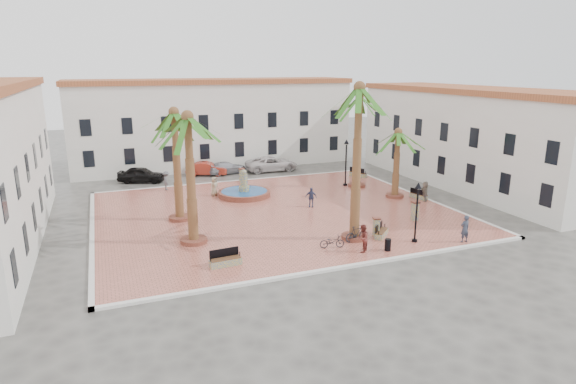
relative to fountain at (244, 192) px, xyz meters
name	(u,v)px	position (x,y,z in m)	size (l,w,h in m)	color
ground	(276,214)	(0.92, -5.32, -0.46)	(120.00, 120.00, 0.00)	#56544F
plaza	(276,213)	(0.92, -5.32, -0.39)	(26.00, 22.00, 0.15)	#C06553
kerb_n	(237,181)	(0.92, 5.68, -0.38)	(26.30, 0.30, 0.16)	silver
kerb_s	(344,267)	(0.92, -16.32, -0.38)	(26.30, 0.30, 0.16)	silver
kerb_e	(418,196)	(13.92, -5.32, -0.38)	(0.30, 22.30, 0.16)	silver
kerb_w	(92,234)	(-12.08, -5.32, -0.38)	(0.30, 22.30, 0.16)	silver
building_north	(214,123)	(0.92, 14.68, 4.30)	(30.40, 7.40, 9.50)	white
building_east	(472,137)	(20.91, -3.32, 4.05)	(7.40, 26.40, 9.00)	white
fountain	(244,192)	(0.00, 0.00, 0.00)	(4.44, 4.44, 2.29)	brown
palm_nw	(174,125)	(-6.15, -4.55, 6.50)	(5.28, 5.28, 8.06)	brown
palm_sw	(188,132)	(-6.10, -9.57, 6.64)	(5.47, 5.47, 8.23)	brown
palm_s	(359,104)	(3.60, -12.64, 8.23)	(5.34, 5.34, 9.88)	brown
palm_e	(398,141)	(11.72, -4.99, 4.44)	(4.91, 4.91, 5.84)	brown
palm_ne	(360,108)	(10.53, -0.62, 6.85)	(5.16, 5.16, 8.40)	brown
bench_s	(225,261)	(-5.15, -13.85, -0.05)	(1.82, 0.67, 0.94)	gray
bench_se	(381,233)	(5.44, -12.94, -0.07)	(1.51, 1.46, 0.85)	gray
bench_e	(419,196)	(13.30, -6.14, -0.08)	(0.85, 1.66, 0.84)	gray
bench_ne	(358,174)	(12.63, 2.88, -0.05)	(1.29, 1.83, 0.94)	gray
lamppost_s	(417,202)	(6.88, -14.54, 2.29)	(0.42, 0.42, 3.85)	black
lamppost_e	(346,154)	(9.73, 0.11, 2.60)	(0.47, 0.47, 4.29)	black
bollard_se	(376,227)	(5.14, -12.78, 0.34)	(0.53, 0.53, 1.26)	gray
bollard_n	(242,175)	(1.23, 4.99, 0.36)	(0.55, 0.55, 1.30)	gray
bollard_e	(415,211)	(9.47, -10.92, 0.42)	(0.53, 0.53, 1.40)	gray
litter_bin	(388,245)	(4.46, -15.21, 0.05)	(0.38, 0.38, 0.73)	black
cyclist_a	(465,229)	(9.73, -15.72, 0.57)	(0.64, 0.42, 1.76)	#2F3342
bicycle_a	(332,242)	(1.55, -13.59, 0.09)	(0.53, 1.51, 0.79)	black
cyclist_b	(363,238)	(2.96, -14.82, 0.53)	(0.82, 0.64, 1.69)	maroon
bicycle_b	(357,234)	(3.51, -13.15, 0.20)	(0.48, 1.70, 1.02)	black
pedestrian_fountain_a	(214,186)	(-2.35, 0.97, 0.51)	(0.80, 0.52, 1.64)	tan
pedestrian_fountain_b	(311,197)	(3.94, -5.09, 0.47)	(0.91, 0.38, 1.55)	#363D61
pedestrian_north	(166,181)	(-5.88, 4.41, 0.54)	(1.10, 0.63, 1.71)	#4E4E53
pedestrian_east	(425,191)	(13.32, -6.90, 0.50)	(1.51, 0.48, 1.63)	#6F6255
car_black	(141,175)	(-7.65, 8.91, 0.29)	(1.77, 4.41, 1.50)	black
car_red	(207,169)	(-1.13, 9.67, 0.22)	(1.45, 4.16, 1.37)	#A62E1F
car_silver	(227,168)	(0.93, 9.66, 0.16)	(1.75, 4.29, 1.25)	#A4A4AC
car_white	(272,164)	(5.75, 9.21, 0.31)	(2.56, 5.55, 1.54)	silver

